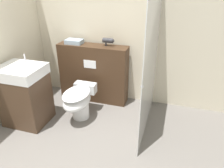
# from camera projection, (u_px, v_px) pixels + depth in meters

# --- Properties ---
(wall_back) EXTENTS (8.00, 0.06, 2.50)m
(wall_back) POSITION_uv_depth(u_px,v_px,m) (115.00, 31.00, 3.72)
(wall_back) COLOR beige
(wall_back) RESTS_ON ground_plane
(partition_panel) EXTENTS (1.23, 0.30, 1.04)m
(partition_panel) POSITION_uv_depth(u_px,v_px,m) (94.00, 73.00, 3.94)
(partition_panel) COLOR #3D2819
(partition_panel) RESTS_ON ground_plane
(shower_glass) EXTENTS (0.04, 1.44, 2.10)m
(shower_glass) POSITION_uv_depth(u_px,v_px,m) (151.00, 62.00, 2.97)
(shower_glass) COLOR silver
(shower_glass) RESTS_ON ground_plane
(toilet) EXTENTS (0.39, 0.71, 0.51)m
(toilet) POSITION_uv_depth(u_px,v_px,m) (79.00, 101.00, 3.45)
(toilet) COLOR white
(toilet) RESTS_ON ground_plane
(sink_vanity) EXTENTS (0.64, 0.55, 1.08)m
(sink_vanity) POSITION_uv_depth(u_px,v_px,m) (25.00, 95.00, 3.33)
(sink_vanity) COLOR #473323
(sink_vanity) RESTS_ON ground_plane
(hair_drier) EXTENTS (0.21, 0.08, 0.13)m
(hair_drier) POSITION_uv_depth(u_px,v_px,m) (108.00, 41.00, 3.62)
(hair_drier) COLOR #2D2D33
(hair_drier) RESTS_ON partition_panel
(folded_towel) EXTENTS (0.29, 0.20, 0.07)m
(folded_towel) POSITION_uv_depth(u_px,v_px,m) (74.00, 42.00, 3.77)
(folded_towel) COLOR #8C9EAD
(folded_towel) RESTS_ON partition_panel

